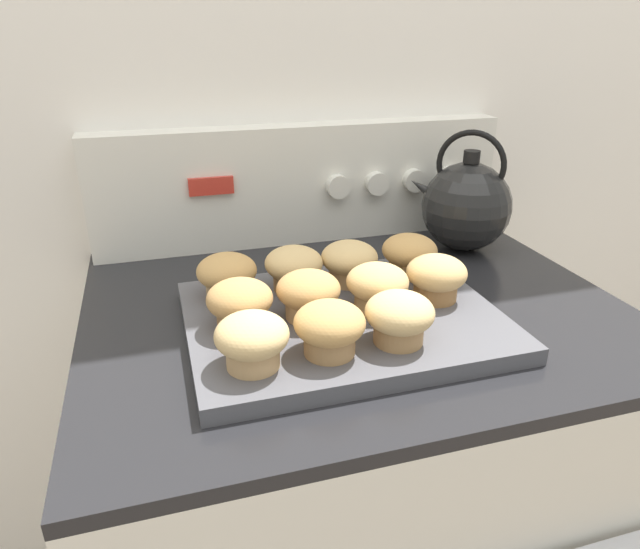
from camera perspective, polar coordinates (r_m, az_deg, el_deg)
name	(u,v)px	position (r m, az deg, el deg)	size (l,w,h in m)	color
wall_back	(293,54)	(1.04, -2.71, 21.17)	(8.00, 0.05, 2.40)	white
stove_range	(348,529)	(1.09, 2.78, -24.12)	(0.74, 0.64, 0.88)	silver
control_panel	(304,184)	(1.02, -1.64, 9.07)	(0.73, 0.07, 0.21)	silver
muffin_pan	(343,320)	(0.74, 2.27, -4.56)	(0.40, 0.31, 0.02)	#4C4C51
muffin_r0_c0	(252,340)	(0.62, -6.81, -6.50)	(0.08, 0.08, 0.06)	tan
muffin_r0_c1	(330,327)	(0.64, 0.97, -5.32)	(0.08, 0.08, 0.06)	#A37A4C
muffin_r0_c2	(402,316)	(0.66, 8.19, -4.18)	(0.08, 0.08, 0.06)	#A37A4C
muffin_r1_c0	(240,303)	(0.70, -8.01, -2.86)	(0.08, 0.08, 0.06)	olive
muffin_r1_c1	(308,294)	(0.71, -1.17, -1.93)	(0.08, 0.08, 0.06)	tan
muffin_r1_c2	(377,286)	(0.74, 5.75, -1.16)	(0.08, 0.08, 0.06)	tan
muffin_r1_c3	(436,277)	(0.78, 11.55, -0.21)	(0.08, 0.08, 0.06)	olive
muffin_r2_c0	(227,275)	(0.77, -9.29, -0.05)	(0.08, 0.08, 0.06)	tan
muffin_r2_c1	(294,267)	(0.79, -2.63, 0.74)	(0.08, 0.08, 0.06)	#A37A4C
muffin_r2_c2	(352,261)	(0.81, 3.21, 1.35)	(0.08, 0.08, 0.06)	tan
muffin_r2_c3	(409,254)	(0.84, 8.92, 2.05)	(0.08, 0.08, 0.06)	tan
tea_kettle	(466,205)	(1.01, 14.36, 6.77)	(0.17, 0.16, 0.21)	black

